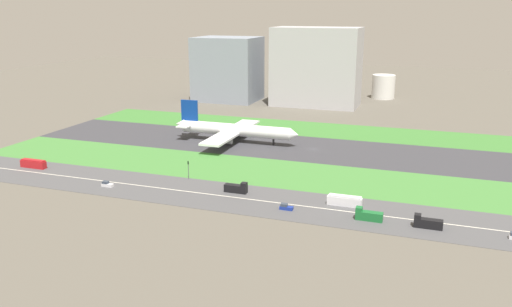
{
  "coord_description": "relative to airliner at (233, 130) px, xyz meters",
  "views": [
    {
      "loc": [
        52.49,
        -230.61,
        63.58
      ],
      "look_at": [
        -15.64,
        -36.5,
        6.0
      ],
      "focal_mm": 36.14,
      "sensor_mm": 36.0,
      "label": 1
    }
  ],
  "objects": [
    {
      "name": "grass_median_north",
      "position": [
        40.77,
        41.0,
        -6.18
      ],
      "size": [
        280.0,
        36.0,
        0.1
      ],
      "primitive_type": "cube",
      "color": "#3D7A33",
      "rests_on": "ground_plane"
    },
    {
      "name": "highway_centerline",
      "position": [
        40.77,
        -73.0,
        -6.13
      ],
      "size": [
        266.0,
        0.5,
        0.01
      ],
      "primitive_type": "cube",
      "color": "silver",
      "rests_on": "highway"
    },
    {
      "name": "truck_0",
      "position": [
        94.46,
        -78.0,
        -4.56
      ],
      "size": [
        8.4,
        2.5,
        4.0
      ],
      "rotation": [
        0.0,
        0.0,
        3.14
      ],
      "color": "black",
      "rests_on": "highway"
    },
    {
      "name": "airliner",
      "position": [
        0.0,
        0.0,
        0.0
      ],
      "size": [
        65.0,
        56.0,
        19.7
      ],
      "color": "white",
      "rests_on": "runway"
    },
    {
      "name": "bus_0",
      "position": [
        -62.03,
        -68.0,
        -4.41
      ],
      "size": [
        11.6,
        2.5,
        3.5
      ],
      "color": "#B2191E",
      "rests_on": "highway"
    },
    {
      "name": "traffic_light",
      "position": [
        5.63,
        -60.01,
        -1.94
      ],
      "size": [
        0.36,
        0.5,
        7.2
      ],
      "color": "#4C4C51",
      "rests_on": "highway"
    },
    {
      "name": "fuel_tank_west",
      "position": [
        56.45,
        159.0,
        2.45
      ],
      "size": [
        16.72,
        16.72,
        17.37
      ],
      "primitive_type": "cylinder",
      "color": "silver",
      "rests_on": "ground_plane"
    },
    {
      "name": "grass_median_south",
      "position": [
        40.77,
        -41.0,
        -6.18
      ],
      "size": [
        280.0,
        36.0,
        0.1
      ],
      "primitive_type": "cube",
      "color": "#427F38",
      "rests_on": "ground_plane"
    },
    {
      "name": "highway",
      "position": [
        40.77,
        -73.0,
        -6.18
      ],
      "size": [
        280.0,
        28.0,
        0.1
      ],
      "primitive_type": "cube",
      "color": "#4C4C4F",
      "rests_on": "ground_plane"
    },
    {
      "name": "bus_1",
      "position": [
        67.71,
        -68.0,
        -4.41
      ],
      "size": [
        11.6,
        2.5,
        3.5
      ],
      "color": "silver",
      "rests_on": "highway"
    },
    {
      "name": "ground_plane",
      "position": [
        40.77,
        -0.0,
        -6.23
      ],
      "size": [
        800.0,
        800.0,
        0.0
      ],
      "primitive_type": "plane",
      "color": "#5B564C"
    },
    {
      "name": "runway",
      "position": [
        40.77,
        -0.0,
        -6.18
      ],
      "size": [
        280.0,
        46.0,
        0.1
      ],
      "primitive_type": "cube",
      "color": "#38383D",
      "rests_on": "ground_plane"
    },
    {
      "name": "terminal_building",
      "position": [
        -49.23,
        114.0,
        16.24
      ],
      "size": [
        43.86,
        35.51,
        44.95
      ],
      "primitive_type": "cube",
      "color": "gray",
      "rests_on": "ground_plane"
    },
    {
      "name": "truck_2",
      "position": [
        76.87,
        -78.0,
        -4.56
      ],
      "size": [
        8.4,
        2.5,
        4.0
      ],
      "rotation": [
        0.0,
        0.0,
        3.14
      ],
      "color": "#19662D",
      "rests_on": "highway"
    },
    {
      "name": "truck_1",
      "position": [
        28.75,
        -68.0,
        -4.56
      ],
      "size": [
        8.4,
        2.5,
        4.0
      ],
      "color": "black",
      "rests_on": "highway"
    },
    {
      "name": "car_0",
      "position": [
        -19.08,
        -78.0,
        -5.31
      ],
      "size": [
        4.4,
        1.8,
        2.0
      ],
      "rotation": [
        0.0,
        0.0,
        3.14
      ],
      "color": "silver",
      "rests_on": "highway"
    },
    {
      "name": "hangar_building",
      "position": [
        15.57,
        114.0,
        19.99
      ],
      "size": [
        57.93,
        30.89,
        52.43
      ],
      "primitive_type": "cube",
      "color": "#B2B2B7",
      "rests_on": "ground_plane"
    },
    {
      "name": "car_3",
      "position": [
        50.11,
        -78.0,
        -5.31
      ],
      "size": [
        4.4,
        1.8,
        2.0
      ],
      "rotation": [
        0.0,
        0.0,
        3.14
      ],
      "color": "navy",
      "rests_on": "highway"
    }
  ]
}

